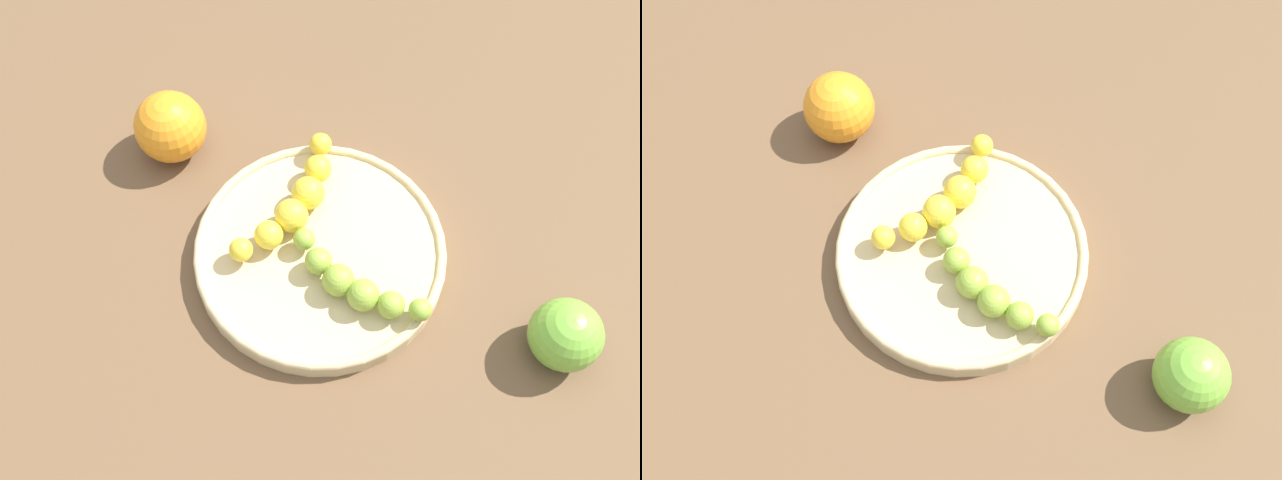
{
  "view_description": "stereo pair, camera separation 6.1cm",
  "coord_description": "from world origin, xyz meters",
  "views": [
    {
      "loc": [
        -0.21,
        0.27,
        0.67
      ],
      "look_at": [
        0.0,
        0.0,
        0.04
      ],
      "focal_mm": 42.2,
      "sensor_mm": 36.0,
      "label": 1
    },
    {
      "loc": [
        -0.26,
        0.23,
        0.67
      ],
      "look_at": [
        0.0,
        0.0,
        0.04
      ],
      "focal_mm": 42.2,
      "sensor_mm": 36.0,
      "label": 2
    }
  ],
  "objects": [
    {
      "name": "ground_plane",
      "position": [
        0.0,
        0.0,
        0.0
      ],
      "size": [
        2.4,
        2.4,
        0.0
      ],
      "primitive_type": "plane",
      "color": "brown"
    },
    {
      "name": "fruit_bowl",
      "position": [
        0.0,
        0.0,
        0.01
      ],
      "size": [
        0.25,
        0.25,
        0.02
      ],
      "color": "#D1B784",
      "rests_on": "ground_plane"
    },
    {
      "name": "banana_green",
      "position": [
        -0.05,
        0.02,
        0.03
      ],
      "size": [
        0.15,
        0.05,
        0.03
      ],
      "rotation": [
        0.0,
        0.0,
        1.64
      ],
      "color": "#8CAD38",
      "rests_on": "fruit_bowl"
    },
    {
      "name": "apple_green",
      "position": [
        -0.23,
        -0.06,
        0.03
      ],
      "size": [
        0.07,
        0.07,
        0.07
      ],
      "primitive_type": "sphere",
      "color": "#72B238",
      "rests_on": "ground_plane"
    },
    {
      "name": "banana_yellow",
      "position": [
        0.05,
        -0.02,
        0.04
      ],
      "size": [
        0.06,
        0.17,
        0.03
      ],
      "rotation": [
        0.0,
        0.0,
        3.25
      ],
      "color": "yellow",
      "rests_on": "fruit_bowl"
    },
    {
      "name": "orange_fruit",
      "position": [
        0.21,
        -0.01,
        0.04
      ],
      "size": [
        0.08,
        0.08,
        0.08
      ],
      "primitive_type": "sphere",
      "color": "orange",
      "rests_on": "ground_plane"
    }
  ]
}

